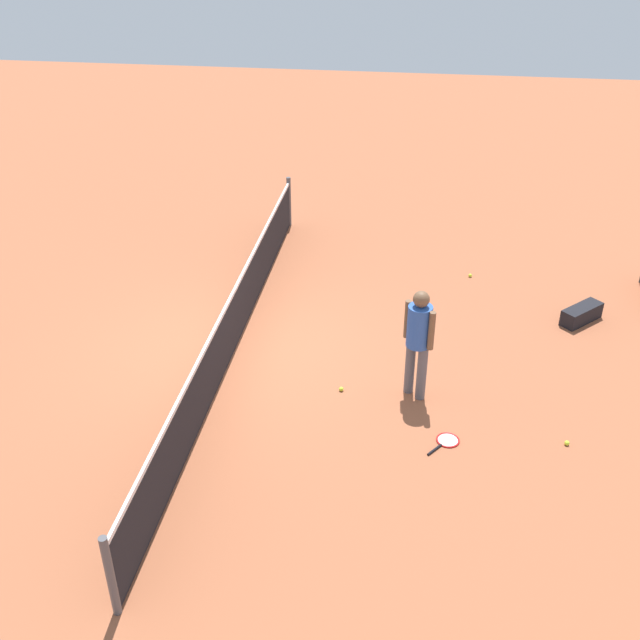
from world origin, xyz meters
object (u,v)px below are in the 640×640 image
object	(u,v)px
player_near_side	(418,335)
tennis_racket_near_player	(447,441)
equipment_bag	(583,313)
tennis_ball_near_player	(567,443)
tennis_ball_by_net	(470,275)
tennis_ball_midcourt	(341,389)

from	to	relation	value
player_near_side	tennis_racket_near_player	distance (m)	1.49
tennis_racket_near_player	equipment_bag	world-z (taller)	equipment_bag
tennis_ball_near_player	tennis_ball_by_net	bearing A→B (deg)	13.37
tennis_racket_near_player	tennis_ball_near_player	xyz separation A→B (m)	(0.16, -1.58, 0.02)
tennis_racket_near_player	tennis_ball_near_player	world-z (taller)	tennis_ball_near_player
tennis_ball_midcourt	tennis_ball_by_net	bearing A→B (deg)	-26.70
tennis_racket_near_player	tennis_ball_near_player	bearing A→B (deg)	-84.30
tennis_ball_midcourt	player_near_side	bearing A→B (deg)	-86.28
player_near_side	tennis_racket_near_player	world-z (taller)	player_near_side
tennis_ball_near_player	tennis_ball_midcourt	size ratio (longest dim) A/B	1.00
player_near_side	tennis_racket_near_player	bearing A→B (deg)	-155.06
equipment_bag	player_near_side	bearing A→B (deg)	132.42
tennis_ball_by_net	tennis_ball_midcourt	size ratio (longest dim) A/B	1.00
tennis_ball_by_net	tennis_ball_near_player	bearing A→B (deg)	-166.63
player_near_side	tennis_ball_midcourt	distance (m)	1.44
tennis_racket_near_player	tennis_ball_by_net	size ratio (longest dim) A/B	8.59
tennis_racket_near_player	tennis_ball_near_player	size ratio (longest dim) A/B	8.59
player_near_side	equipment_bag	xyz separation A→B (m)	(2.51, -2.75, -0.87)
player_near_side	tennis_ball_near_player	xyz separation A→B (m)	(-0.85, -2.05, -0.98)
tennis_ball_near_player	equipment_bag	xyz separation A→B (m)	(3.36, -0.70, 0.11)
player_near_side	equipment_bag	distance (m)	3.82
equipment_bag	tennis_ball_by_net	bearing A→B (deg)	53.32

